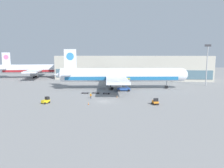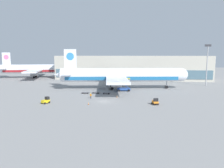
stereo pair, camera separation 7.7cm
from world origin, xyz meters
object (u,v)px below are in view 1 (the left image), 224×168
object	(u,v)px
baggage_dolly_third	(106,93)
baggage_tug_foreground	(155,102)
scissor_lift_loader	(124,86)
ground_crew_near	(91,95)
traffic_cone_near	(117,97)
airplane_distant	(40,69)
baggage_tug_mid	(46,101)
light_mast	(207,62)
airplane_main	(120,75)
baggage_dolly_lead	(85,92)
traffic_cone_far	(89,103)
baggage_dolly_second	(96,92)

from	to	relation	value
baggage_dolly_third	baggage_tug_foreground	bearing A→B (deg)	-42.61
scissor_lift_loader	ground_crew_near	world-z (taller)	scissor_lift_loader
baggage_dolly_third	traffic_cone_near	world-z (taller)	traffic_cone_near
airplane_distant	baggage_tug_foreground	bearing A→B (deg)	-60.43
baggage_tug_mid	ground_crew_near	world-z (taller)	baggage_tug_mid
light_mast	airplane_main	bearing A→B (deg)	-160.02
airplane_distant	baggage_tug_foreground	distance (m)	97.03
airplane_main	baggage_dolly_third	distance (m)	14.81
airplane_distant	baggage_tug_foreground	size ratio (longest dim) A/B	19.64
baggage_dolly_lead	traffic_cone_near	bearing A→B (deg)	-25.96
baggage_dolly_third	traffic_cone_far	xyz separation A→B (m)	(-2.29, -18.36, -0.02)
scissor_lift_loader	airplane_distant	bearing A→B (deg)	133.16
baggage_tug_foreground	baggage_dolly_lead	world-z (taller)	baggage_tug_foreground
baggage_tug_foreground	baggage_tug_mid	bearing A→B (deg)	-99.29
airplane_distant	baggage_tug_mid	xyz separation A→B (m)	(36.85, -70.43, -4.63)
airplane_distant	traffic_cone_near	xyz separation A→B (m)	(57.12, -58.23, -5.17)
baggage_dolly_lead	baggage_dolly_third	world-z (taller)	same
scissor_lift_loader	traffic_cone_far	xyz separation A→B (m)	(-8.11, -26.16, -1.62)
airplane_distant	baggage_tug_mid	bearing A→B (deg)	-78.77
airplane_main	scissor_lift_loader	world-z (taller)	airplane_main
scissor_lift_loader	baggage_dolly_lead	xyz separation A→B (m)	(-13.99, -8.06, -1.60)
ground_crew_near	scissor_lift_loader	bearing A→B (deg)	-112.09
airplane_main	traffic_cone_far	world-z (taller)	airplane_main
light_mast	baggage_tug_foreground	xyz separation A→B (m)	(-25.74, -43.18, -10.60)
scissor_lift_loader	baggage_tug_mid	distance (m)	33.90
airplane_main	baggage_dolly_lead	world-z (taller)	airplane_main
airplane_distant	baggage_dolly_third	xyz separation A→B (m)	(52.35, -51.89, -5.12)
scissor_lift_loader	baggage_tug_foreground	size ratio (longest dim) A/B	2.07
baggage_dolly_lead	ground_crew_near	world-z (taller)	ground_crew_near
light_mast	traffic_cone_far	world-z (taller)	light_mast
baggage_tug_mid	baggage_dolly_third	xyz separation A→B (m)	(15.50, 18.54, -0.49)
airplane_main	baggage_dolly_second	world-z (taller)	airplane_main
baggage_tug_foreground	ground_crew_near	world-z (taller)	baggage_tug_foreground
light_mast	baggage_dolly_third	world-z (taller)	light_mast
ground_crew_near	traffic_cone_far	xyz separation A→B (m)	(1.49, -8.98, -0.71)
baggage_dolly_lead	traffic_cone_near	xyz separation A→B (m)	(12.94, -6.08, -0.05)
scissor_lift_loader	ground_crew_near	distance (m)	19.71
airplane_distant	scissor_lift_loader	distance (m)	73.07
ground_crew_near	traffic_cone_far	distance (m)	9.13
baggage_dolly_second	traffic_cone_near	distance (m)	11.39
baggage_tug_mid	traffic_cone_far	world-z (taller)	baggage_tug_mid
scissor_lift_loader	baggage_dolly_third	bearing A→B (deg)	-136.39
light_mast	baggage_dolly_third	size ratio (longest dim) A/B	5.24
baggage_dolly_third	ground_crew_near	world-z (taller)	ground_crew_near
baggage_tug_foreground	traffic_cone_far	xyz separation A→B (m)	(-19.61, -2.88, -0.51)
airplane_main	airplane_distant	size ratio (longest dim) A/B	1.08
airplane_distant	scissor_lift_loader	size ratio (longest dim) A/B	9.47
baggage_dolly_lead	traffic_cone_near	size ratio (longest dim) A/B	5.34
airplane_main	baggage_tug_mid	world-z (taller)	airplane_main
ground_crew_near	baggage_dolly_lead	bearing A→B (deg)	-57.22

